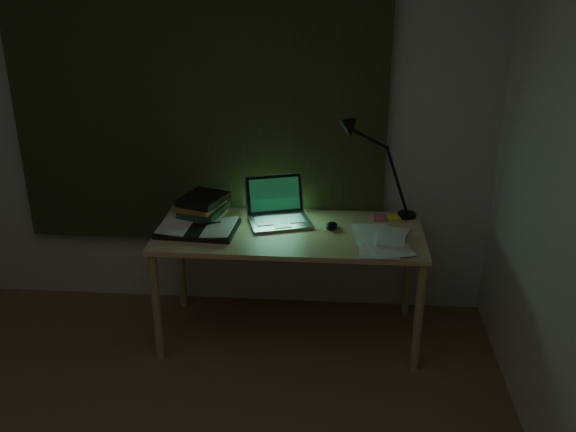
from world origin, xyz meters
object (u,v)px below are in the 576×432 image
(desk, at_px, (290,284))
(book_stack, at_px, (202,207))
(open_textbook, at_px, (198,228))
(loose_papers, at_px, (382,238))
(laptop, at_px, (280,204))
(desk_lamp, at_px, (410,169))

(desk, relative_size, book_stack, 5.66)
(book_stack, bearing_deg, open_textbook, -86.94)
(desk, bearing_deg, loose_papers, -8.46)
(laptop, relative_size, loose_papers, 1.09)
(laptop, bearing_deg, desk_lamp, -4.25)
(desk_lamp, bearing_deg, laptop, -156.98)
(laptop, distance_m, open_textbook, 0.48)
(open_textbook, xyz_separation_m, desk_lamp, (1.18, 0.30, 0.28))
(open_textbook, bearing_deg, laptop, 20.04)
(desk_lamp, bearing_deg, loose_papers, -106.05)
(book_stack, bearing_deg, desk_lamp, 5.50)
(desk, xyz_separation_m, desk_lamp, (0.67, 0.26, 0.63))
(desk_lamp, bearing_deg, open_textbook, -155.77)
(laptop, xyz_separation_m, loose_papers, (0.57, -0.17, -0.11))
(laptop, bearing_deg, open_textbook, 178.89)
(desk, bearing_deg, open_textbook, -175.70)
(desk, distance_m, open_textbook, 0.63)
(laptop, height_order, book_stack, laptop)
(desk, height_order, laptop, laptop)
(desk, distance_m, laptop, 0.48)
(open_textbook, relative_size, book_stack, 1.63)
(open_textbook, height_order, desk_lamp, desk_lamp)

